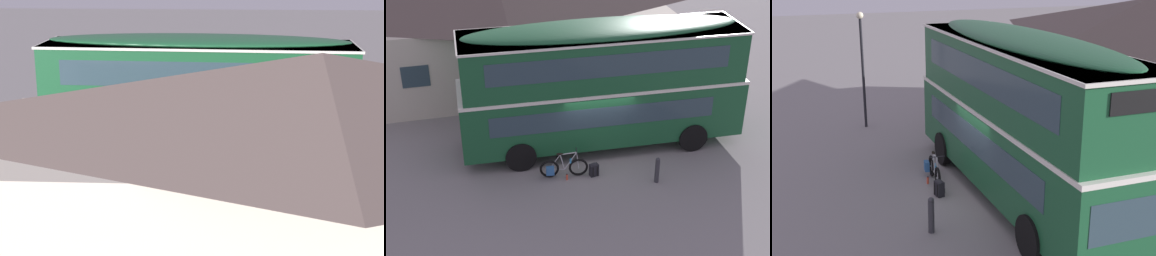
# 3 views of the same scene
# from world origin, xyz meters

# --- Properties ---
(ground_plane) EXTENTS (120.00, 120.00, 0.00)m
(ground_plane) POSITION_xyz_m (0.00, 0.00, 0.00)
(ground_plane) COLOR gray
(double_decker_bus) EXTENTS (10.51, 2.89, 4.79)m
(double_decker_bus) POSITION_xyz_m (0.43, 0.69, 2.64)
(double_decker_bus) COLOR black
(double_decker_bus) RESTS_ON ground
(touring_bicycle) EXTENTS (1.69, 0.46, 1.01)m
(touring_bicycle) POSITION_xyz_m (-1.52, -1.20, 0.37)
(touring_bicycle) COLOR black
(touring_bicycle) RESTS_ON ground
(backpack_on_ground) EXTENTS (0.34, 0.30, 0.51)m
(backpack_on_ground) POSITION_xyz_m (-0.43, -1.39, 0.26)
(backpack_on_ground) COLOR black
(backpack_on_ground) RESTS_ON ground
(water_bottle_red_squeeze) EXTENTS (0.07, 0.07, 0.24)m
(water_bottle_red_squeeze) POSITION_xyz_m (-1.41, -1.43, 0.11)
(water_bottle_red_squeeze) COLOR #D84C33
(water_bottle_red_squeeze) RESTS_ON ground
(pub_building) EXTENTS (15.45, 6.51, 5.35)m
(pub_building) POSITION_xyz_m (-2.53, 7.42, 2.73)
(pub_building) COLOR beige
(pub_building) RESTS_ON ground
(kerb_bollard) EXTENTS (0.16, 0.16, 0.97)m
(kerb_bollard) POSITION_xyz_m (1.56, -2.30, 0.50)
(kerb_bollard) COLOR #333338
(kerb_bollard) RESTS_ON ground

